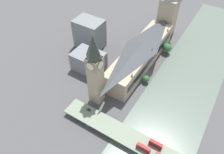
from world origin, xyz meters
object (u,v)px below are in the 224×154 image
Objects in this scene: victoria_tower at (168,13)px; double_decker_bus_rear at (143,148)px; clock_tower at (95,70)px; car_northbound_tail at (89,110)px; double_decker_bus_lead at (156,144)px; parliament_hall at (141,54)px; road_bridge at (151,149)px.

victoria_tower is 5.41× the size of double_decker_bus_rear.
car_northbound_tail is at bearing 101.90° from clock_tower.
victoria_tower is at bearing -94.85° from clock_tower.
victoria_tower is 5.68× the size of double_decker_bus_lead.
clock_tower reaches higher than car_northbound_tail.
car_northbound_tail is (54.76, -7.56, -1.93)m from double_decker_bus_rear.
parliament_hall reaches higher than double_decker_bus_rear.
clock_tower is 1.20× the size of victoria_tower.
double_decker_bus_rear reaches higher than car_northbound_tail.
road_bridge is 6.94m from double_decker_bus_rear.
double_decker_bus_lead is 9.80m from double_decker_bus_rear.
parliament_hall reaches higher than car_northbound_tail.
double_decker_bus_rear is (6.43, 7.40, -0.13)m from double_decker_bus_lead.
parliament_hall reaches higher than road_bridge.
car_northbound_tail is (7.63, 81.57, -7.32)m from parliament_hall.
victoria_tower is at bearing -73.33° from double_decker_bus_rear.
victoria_tower is at bearing -92.89° from car_northbound_tail.
double_decker_bus_lead is (-53.56, 81.73, -5.26)m from parliament_hall.
double_decker_bus_lead reaches higher than double_decker_bus_rear.
parliament_hall is 97.86m from double_decker_bus_lead.
double_decker_bus_lead is at bearing -116.84° from road_bridge.
double_decker_bus_lead reaches higher than road_bridge.
victoria_tower is 165.59m from double_decker_bus_rear.
double_decker_bus_lead is 2.65× the size of car_northbound_tail.
parliament_hall is 10.15× the size of double_decker_bus_rear.
clock_tower is 6.80× the size of double_decker_bus_lead.
clock_tower is at bearing -18.71° from road_bridge.
road_bridge is at bearing 176.28° from car_northbound_tail.
double_decker_bus_rear is at bearing 156.81° from clock_tower.
parliament_hall is 100.26m from road_bridge.
double_decker_bus_rear is at bearing 172.14° from car_northbound_tail.
parliament_hall is 28.19× the size of car_northbound_tail.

